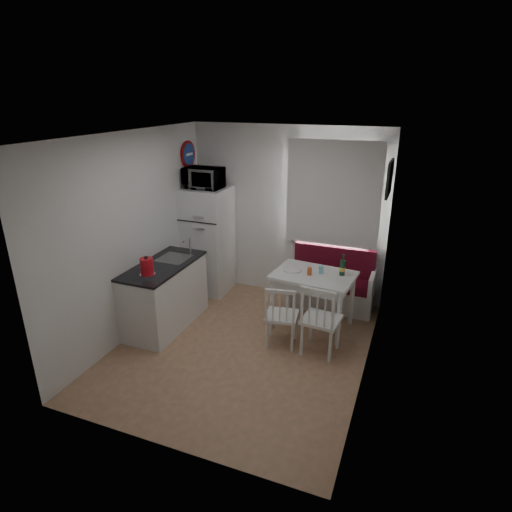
{
  "coord_description": "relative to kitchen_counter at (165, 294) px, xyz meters",
  "views": [
    {
      "loc": [
        1.85,
        -4.26,
        3.02
      ],
      "look_at": [
        -0.01,
        0.5,
        1.06
      ],
      "focal_mm": 30.0,
      "sensor_mm": 36.0,
      "label": 1
    }
  ],
  "objects": [
    {
      "name": "floor",
      "position": [
        1.2,
        -0.16,
        -0.46
      ],
      "size": [
        3.0,
        3.5,
        0.02
      ],
      "primitive_type": "cube",
      "color": "#9A7752",
      "rests_on": "ground"
    },
    {
      "name": "ceiling",
      "position": [
        1.2,
        -0.16,
        2.14
      ],
      "size": [
        3.0,
        3.5,
        0.02
      ],
      "primitive_type": "cube",
      "color": "white",
      "rests_on": "wall_back"
    },
    {
      "name": "wall_back",
      "position": [
        1.2,
        1.59,
        0.84
      ],
      "size": [
        3.0,
        0.02,
        2.6
      ],
      "primitive_type": "cube",
      "color": "white",
      "rests_on": "floor"
    },
    {
      "name": "wall_front",
      "position": [
        1.2,
        -1.91,
        0.84
      ],
      "size": [
        3.0,
        0.02,
        2.6
      ],
      "primitive_type": "cube",
      "color": "white",
      "rests_on": "floor"
    },
    {
      "name": "wall_left",
      "position": [
        -0.3,
        -0.16,
        0.84
      ],
      "size": [
        0.02,
        3.5,
        2.6
      ],
      "primitive_type": "cube",
      "color": "white",
      "rests_on": "floor"
    },
    {
      "name": "wall_right",
      "position": [
        2.7,
        -0.16,
        0.84
      ],
      "size": [
        0.02,
        3.5,
        2.6
      ],
      "primitive_type": "cube",
      "color": "white",
      "rests_on": "floor"
    },
    {
      "name": "window",
      "position": [
        1.9,
        1.56,
        1.17
      ],
      "size": [
        1.22,
        0.06,
        1.47
      ],
      "primitive_type": "cube",
      "color": "white",
      "rests_on": "wall_back"
    },
    {
      "name": "curtain",
      "position": [
        1.9,
        1.49,
        1.22
      ],
      "size": [
        1.35,
        0.02,
        1.5
      ],
      "primitive_type": "cube",
      "color": "white",
      "rests_on": "wall_back"
    },
    {
      "name": "kitchen_counter",
      "position": [
        0.0,
        0.0,
        0.0
      ],
      "size": [
        0.62,
        1.32,
        1.16
      ],
      "color": "white",
      "rests_on": "floor"
    },
    {
      "name": "wall_sign",
      "position": [
        -0.27,
        1.29,
        1.69
      ],
      "size": [
        0.03,
        0.4,
        0.4
      ],
      "primitive_type": "cylinder",
      "rotation": [
        0.0,
        1.57,
        0.0
      ],
      "color": "navy",
      "rests_on": "wall_left"
    },
    {
      "name": "picture_frame",
      "position": [
        2.67,
        0.94,
        1.59
      ],
      "size": [
        0.04,
        0.52,
        0.42
      ],
      "primitive_type": "cube",
      "color": "black",
      "rests_on": "wall_right"
    },
    {
      "name": "bench",
      "position": [
        1.98,
        1.35,
        -0.16
      ],
      "size": [
        1.26,
        0.48,
        0.9
      ],
      "color": "white",
      "rests_on": "floor"
    },
    {
      "name": "dining_table",
      "position": [
        1.88,
        0.68,
        0.24
      ],
      "size": [
        1.11,
        0.83,
        0.78
      ],
      "rotation": [
        0.0,
        0.0,
        -0.1
      ],
      "color": "white",
      "rests_on": "floor"
    },
    {
      "name": "chair_left",
      "position": [
        1.63,
        0.02,
        0.06
      ],
      "size": [
        0.44,
        0.43,
        0.45
      ],
      "rotation": [
        0.0,
        0.0,
        0.15
      ],
      "color": "white",
      "rests_on": "floor"
    },
    {
      "name": "chair_right",
      "position": [
        2.13,
        0.01,
        0.12
      ],
      "size": [
        0.47,
        0.45,
        0.5
      ],
      "rotation": [
        0.0,
        0.0,
        -0.08
      ],
      "color": "white",
      "rests_on": "floor"
    },
    {
      "name": "fridge",
      "position": [
        0.02,
        1.24,
        0.38
      ],
      "size": [
        0.67,
        0.67,
        1.68
      ],
      "primitive_type": "cube",
      "color": "white",
      "rests_on": "floor"
    },
    {
      "name": "microwave",
      "position": [
        0.02,
        1.19,
        1.38
      ],
      "size": [
        0.55,
        0.38,
        0.31
      ],
      "primitive_type": "imported",
      "color": "white",
      "rests_on": "fridge"
    },
    {
      "name": "kettle",
      "position": [
        0.05,
        -0.41,
        0.57
      ],
      "size": [
        0.19,
        0.19,
        0.26
      ],
      "primitive_type": "cylinder",
      "color": "red",
      "rests_on": "kitchen_counter"
    },
    {
      "name": "wine_bottle",
      "position": [
        2.23,
        0.78,
        0.47
      ],
      "size": [
        0.07,
        0.07,
        0.29
      ],
      "primitive_type": null,
      "color": "#144026",
      "rests_on": "dining_table"
    },
    {
      "name": "drinking_glass_orange",
      "position": [
        1.83,
        0.63,
        0.37
      ],
      "size": [
        0.06,
        0.06,
        0.1
      ],
      "primitive_type": "cylinder",
      "color": "#CC4D22",
      "rests_on": "dining_table"
    },
    {
      "name": "drinking_glass_blue",
      "position": [
        1.96,
        0.73,
        0.38
      ],
      "size": [
        0.06,
        0.06,
        0.11
      ],
      "primitive_type": "cylinder",
      "color": "#87CFE5",
      "rests_on": "dining_table"
    },
    {
      "name": "plate",
      "position": [
        1.58,
        0.7,
        0.33
      ],
      "size": [
        0.25,
        0.25,
        0.02
      ],
      "primitive_type": "cylinder",
      "color": "white",
      "rests_on": "dining_table"
    }
  ]
}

